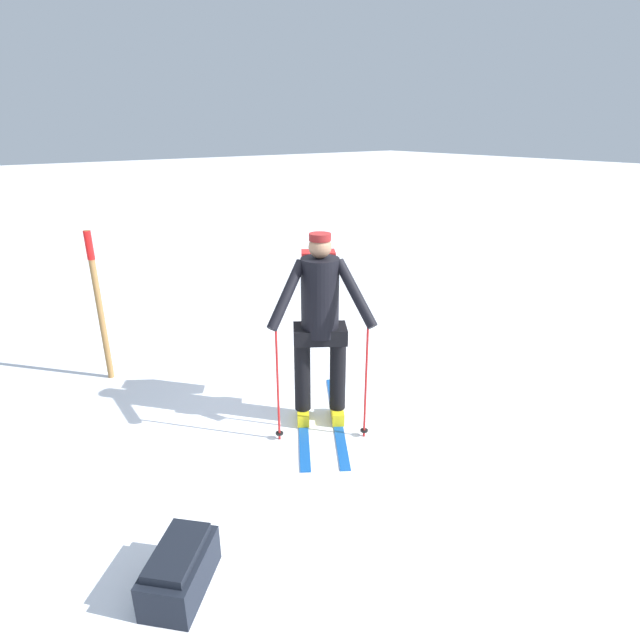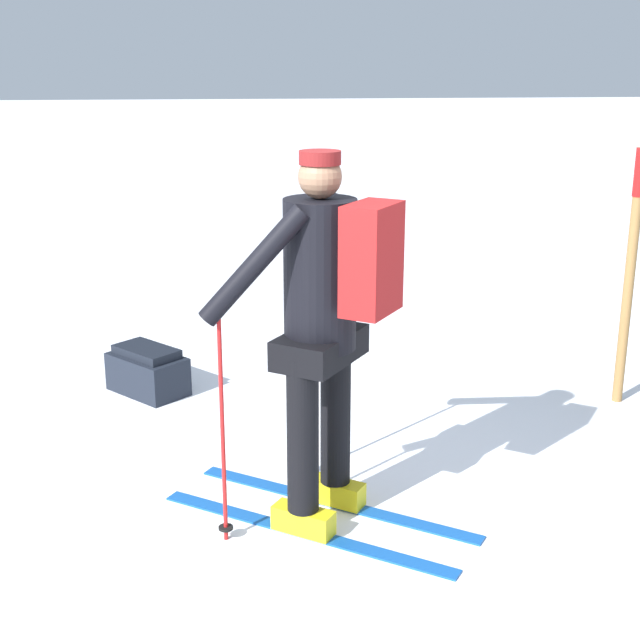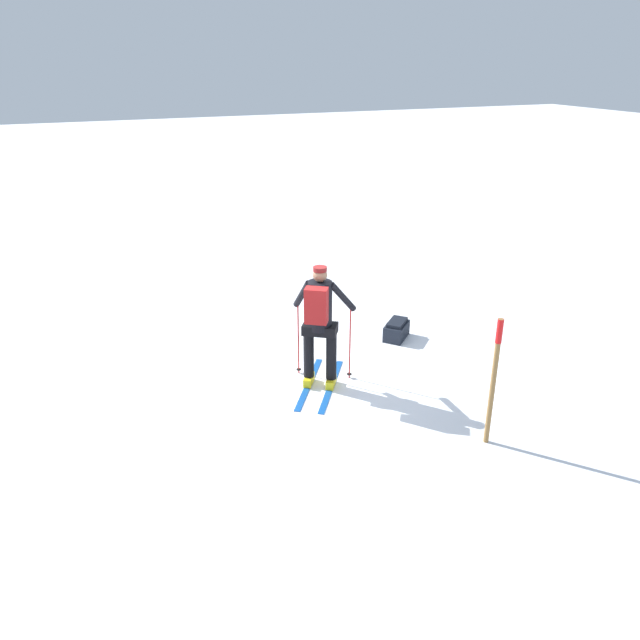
# 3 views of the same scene
# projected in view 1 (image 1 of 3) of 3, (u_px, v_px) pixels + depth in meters

# --- Properties ---
(ground_plane) EXTENTS (80.00, 80.00, 0.00)m
(ground_plane) POSITION_uv_depth(u_px,v_px,m) (342.00, 417.00, 4.84)
(ground_plane) COLOR white
(skier) EXTENTS (1.54, 1.22, 1.80)m
(skier) POSITION_uv_depth(u_px,v_px,m) (320.00, 317.00, 4.44)
(skier) COLOR #144C9E
(skier) RESTS_ON ground_plane
(dropped_backpack) EXTENTS (0.59, 0.60, 0.32)m
(dropped_backpack) POSITION_uv_depth(u_px,v_px,m) (180.00, 569.00, 2.99)
(dropped_backpack) COLOR black
(dropped_backpack) RESTS_ON ground_plane
(trail_marker) EXTENTS (0.07, 0.07, 1.65)m
(trail_marker) POSITION_uv_depth(u_px,v_px,m) (98.00, 296.00, 5.25)
(trail_marker) COLOR olive
(trail_marker) RESTS_ON ground_plane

